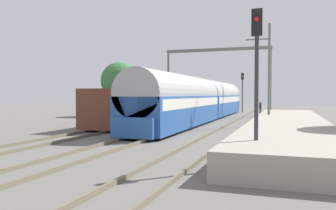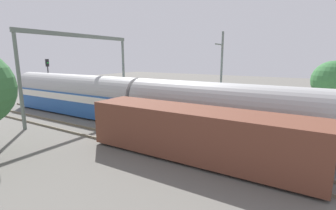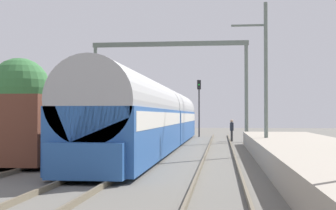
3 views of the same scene
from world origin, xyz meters
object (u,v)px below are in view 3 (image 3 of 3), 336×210
railway_signal_far (199,101)px  person_crossing (232,128)px  passenger_train (158,117)px  freight_car (60,127)px  catenary_gantry (169,70)px

railway_signal_far → person_crossing: bearing=-69.1°
passenger_train → railway_signal_far: railway_signal_far is taller
passenger_train → freight_car: (-3.96, -7.09, -0.50)m
railway_signal_far → passenger_train: bearing=-97.1°
catenary_gantry → passenger_train: bearing=-90.0°
passenger_train → catenary_gantry: catenary_gantry is taller
freight_car → person_crossing: 17.32m
passenger_train → railway_signal_far: bearing=82.9°
passenger_train → catenary_gantry: size_ratio=2.66×
person_crossing → railway_signal_far: size_ratio=0.32×
person_crossing → passenger_train: bearing=-38.4°
railway_signal_far → catenary_gantry: size_ratio=0.44×
passenger_train → freight_car: 8.14m
freight_car → catenary_gantry: (3.96, 14.02, 4.15)m
person_crossing → railway_signal_far: bearing=-165.7°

